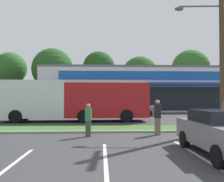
{
  "coord_description": "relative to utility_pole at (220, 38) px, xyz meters",
  "views": [
    {
      "loc": [
        -1.79,
        -0.43,
        1.96
      ],
      "look_at": [
        -0.97,
        18.1,
        2.42
      ],
      "focal_mm": 38.77,
      "sensor_mm": 36.0,
      "label": 1
    }
  ],
  "objects": [
    {
      "name": "parking_stripe_0",
      "position": [
        -9.84,
        -7.72,
        -5.6
      ],
      "size": [
        0.12,
        4.8,
        0.01
      ],
      "primitive_type": "cube",
      "color": "silver",
      "rests_on": "ground_plane"
    },
    {
      "name": "storefront_building",
      "position": [
        -1.91,
        22.93,
        -2.57
      ],
      "size": [
        26.75,
        15.21,
        6.06
      ],
      "color": "silver",
      "rests_on": "ground_plane"
    },
    {
      "name": "tree_mid_left",
      "position": [
        -7.76,
        32.0,
        1.99
      ],
      "size": [
        6.18,
        6.18,
        10.71
      ],
      "color": "#473323",
      "rests_on": "ground_plane"
    },
    {
      "name": "tree_mid_right",
      "position": [
        9.15,
        29.13,
        1.59
      ],
      "size": [
        6.85,
        6.85,
        10.64
      ],
      "color": "#473323",
      "rests_on": "ground_plane"
    },
    {
      "name": "car_4",
      "position": [
        -3.13,
        -6.48,
        -4.81
      ],
      "size": [
        2.01,
        4.41,
        1.51
      ],
      "rotation": [
        0.0,
        0.0,
        -1.57
      ],
      "color": "slate",
      "rests_on": "ground_plane"
    },
    {
      "name": "city_bus",
      "position": [
        -9.5,
        5.1,
        -3.84
      ],
      "size": [
        11.96,
        2.87,
        3.25
      ],
      "rotation": [
        0.0,
        0.0,
        3.16
      ],
      "color": "#AD191E",
      "rests_on": "ground_plane"
    },
    {
      "name": "tree_far_left",
      "position": [
        -24.77,
        32.72,
        1.83
      ],
      "size": [
        6.21,
        6.21,
        10.55
      ],
      "color": "#473323",
      "rests_on": "ground_plane"
    },
    {
      "name": "tree_mid",
      "position": [
        -0.08,
        30.01,
        0.5
      ],
      "size": [
        6.73,
        6.73,
        9.47
      ],
      "color": "#473323",
      "rests_on": "ground_plane"
    },
    {
      "name": "utility_pole",
      "position": [
        0.0,
        0.0,
        0.0
      ],
      "size": [
        3.03,
        2.4,
        10.5
      ],
      "color": "#4C3826",
      "rests_on": "ground_plane"
    },
    {
      "name": "parking_stripe_1",
      "position": [
        -7.13,
        -6.77,
        -5.6
      ],
      "size": [
        0.12,
        4.8,
        0.01
      ],
      "primitive_type": "cube",
      "color": "silver",
      "rests_on": "ground_plane"
    },
    {
      "name": "tree_left",
      "position": [
        -16.38,
        31.03,
        1.59
      ],
      "size": [
        7.65,
        7.65,
        11.02
      ],
      "color": "#473323",
      "rests_on": "ground_plane"
    },
    {
      "name": "curb_lip",
      "position": [
        -5.47,
        -1.23,
        -5.54
      ],
      "size": [
        56.0,
        0.24,
        0.12
      ],
      "primitive_type": "cube",
      "color": "#99968C",
      "rests_on": "ground_plane"
    },
    {
      "name": "car_0",
      "position": [
        -3.93,
        10.75,
        -4.83
      ],
      "size": [
        4.64,
        1.99,
        1.48
      ],
      "color": "slate",
      "rests_on": "ground_plane"
    },
    {
      "name": "grass_median",
      "position": [
        -5.47,
        -0.01,
        -5.54
      ],
      "size": [
        56.0,
        2.2,
        0.12
      ],
      "primitive_type": "cube",
      "color": "#386B28",
      "rests_on": "ground_plane"
    },
    {
      "name": "car_3",
      "position": [
        -11.34,
        11.03,
        -4.85
      ],
      "size": [
        4.5,
        1.88,
        1.43
      ],
      "color": "silver",
      "rests_on": "ground_plane"
    },
    {
      "name": "parking_stripe_2",
      "position": [
        -4.03,
        -6.31,
        -5.6
      ],
      "size": [
        0.12,
        4.8,
        0.01
      ],
      "primitive_type": "cube",
      "color": "silver",
      "rests_on": "ground_plane"
    },
    {
      "name": "pedestrian_near_bench",
      "position": [
        -7.91,
        -2.41,
        -4.78
      ],
      "size": [
        0.33,
        0.33,
        1.63
      ],
      "rotation": [
        0.0,
        0.0,
        6.19
      ],
      "color": "#47423D",
      "rests_on": "ground_plane"
    },
    {
      "name": "pedestrian_by_pole",
      "position": [
        -4.35,
        -2.03,
        -4.69
      ],
      "size": [
        0.37,
        0.37,
        1.81
      ],
      "rotation": [
        0.0,
        0.0,
        5.03
      ],
      "color": "#726651",
      "rests_on": "ground_plane"
    }
  ]
}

